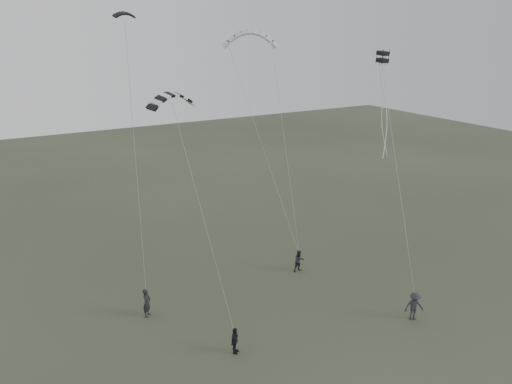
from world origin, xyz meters
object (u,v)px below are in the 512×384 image
kite_pale_large (250,32)px  kite_box (383,57)px  flyer_left (147,303)px  flyer_right (299,261)px  flyer_center (235,341)px  flyer_far (414,306)px  kite_striped (172,94)px  kite_dark_small (124,13)px

kite_pale_large → kite_box: (3.39, -11.10, -1.46)m
flyer_left → flyer_right: size_ratio=1.14×
flyer_center → kite_box: kite_box is taller
flyer_left → kite_box: size_ratio=2.72×
flyer_left → flyer_right: (11.89, 0.32, -0.12)m
flyer_right → flyer_center: size_ratio=1.05×
flyer_far → kite_striped: 19.58m
flyer_left → kite_box: kite_box is taller
flyer_left → flyer_far: bearing=-80.5°
flyer_left → kite_dark_small: bearing=25.2°
flyer_left → kite_dark_small: size_ratio=1.43×
flyer_left → flyer_center: size_ratio=1.20×
flyer_center → kite_dark_small: (-1.98, 10.03, 17.52)m
kite_dark_small → kite_pale_large: 11.68m
flyer_right → kite_pale_large: bearing=89.1°
kite_striped → flyer_center: bearing=-94.7°
flyer_left → flyer_right: flyer_left is taller
flyer_center → flyer_far: flyer_far is taller
kite_dark_small → flyer_left: bearing=-115.2°
flyer_center → kite_striped: bearing=58.1°
flyer_center → kite_pale_large: bearing=15.7°
kite_dark_small → kite_pale_large: (10.91, 4.03, -1.11)m
flyer_center → kite_striped: kite_striped is taller
flyer_far → kite_box: size_ratio=2.69×
flyer_left → kite_pale_large: kite_pale_large is taller
flyer_center → kite_striped: 14.26m
kite_pale_large → kite_striped: (-9.88, -8.60, -3.27)m
flyer_right → kite_dark_small: (-10.81, 3.56, 17.48)m
kite_dark_small → kite_pale_large: size_ratio=0.31×
flyer_center → kite_dark_small: kite_dark_small is taller
flyer_left → kite_box: bearing=-61.0°
flyer_right → flyer_center: bearing=-143.9°
kite_box → kite_pale_large: bearing=101.1°
flyer_far → kite_dark_small: kite_dark_small is taller
flyer_far → kite_pale_large: bearing=120.0°
flyer_far → kite_dark_small: 25.23m
kite_dark_small → kite_box: kite_dark_small is taller
flyer_center → kite_pale_large: kite_pale_large is taller
flyer_left → kite_pale_large: size_ratio=0.44×
flyer_right → kite_box: bearing=-45.4°
kite_dark_small → kite_pale_large: kite_dark_small is taller
flyer_far → kite_box: bearing=101.5°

